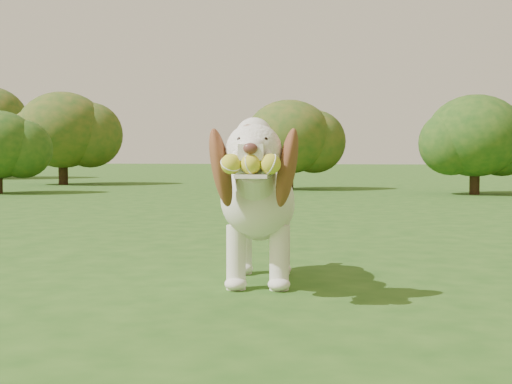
# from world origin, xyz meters

# --- Properties ---
(ground) EXTENTS (80.00, 80.00, 0.00)m
(ground) POSITION_xyz_m (0.00, 0.00, 0.00)
(ground) COLOR #234D16
(ground) RESTS_ON ground
(dog) EXTENTS (0.46, 1.09, 0.71)m
(dog) POSITION_xyz_m (-0.07, 0.21, 0.38)
(dog) COLOR white
(dog) RESTS_ON ground
(shrub_b) EXTENTS (1.41, 1.41, 1.46)m
(shrub_b) POSITION_xyz_m (-1.33, 8.65, 0.86)
(shrub_b) COLOR #382314
(shrub_b) RESTS_ON ground
(shrub_e) EXTENTS (1.70, 1.70, 1.76)m
(shrub_e) POSITION_xyz_m (-5.86, 9.67, 1.04)
(shrub_e) COLOR #382314
(shrub_e) RESTS_ON ground
(shrub_c) EXTENTS (1.37, 1.37, 1.42)m
(shrub_c) POSITION_xyz_m (1.50, 7.77, 0.84)
(shrub_c) COLOR #382314
(shrub_c) RESTS_ON ground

